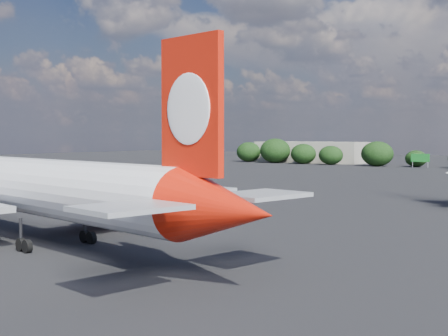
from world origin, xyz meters
The scene contains 4 objects.
ground centered at (0.00, 60.00, 0.00)m, with size 500.00×500.00×0.00m, color black.
qantas_airliner centered at (-3.67, 12.08, 5.32)m, with size 53.27×50.93×17.47m.
terminal_building centered at (-65.00, 192.00, 4.00)m, with size 42.00×16.00×8.00m.
highway_sign centered at (-18.00, 176.00, 3.13)m, with size 6.00×0.30×4.50m.
Camera 1 is at (42.54, -27.19, 10.48)m, focal length 50.00 mm.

